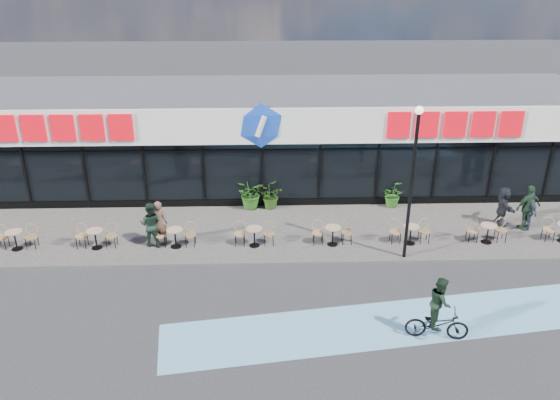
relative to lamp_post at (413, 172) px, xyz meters
name	(u,v)px	position (x,y,z in m)	size (l,w,h in m)	color
ground	(262,297)	(-5.17, -2.30, -3.39)	(120.00, 120.00, 0.00)	#28282B
sidewalk	(262,232)	(-5.17, 2.20, -3.34)	(44.00, 5.00, 0.10)	#5E5954
bike_lane	(395,323)	(-1.17, -3.80, -3.38)	(14.00, 2.20, 0.01)	#67A0C2
building	(262,137)	(-5.17, 7.63, -1.05)	(30.60, 6.57, 4.75)	black
lamp_post	(413,172)	(0.00, 0.00, 0.00)	(0.28, 0.28, 5.59)	black
bistro_set_1	(16,237)	(-14.34, 1.09, -2.83)	(1.54, 0.62, 0.90)	#A08566
bistro_set_2	(96,236)	(-11.38, 1.09, -2.83)	(1.54, 0.62, 0.90)	#A08566
bistro_set_3	(176,235)	(-8.42, 1.09, -2.83)	(1.54, 0.62, 0.90)	#A08566
bistro_set_4	(254,234)	(-5.46, 1.09, -2.83)	(1.54, 0.62, 0.90)	#A08566
bistro_set_5	(332,233)	(-2.50, 1.09, -2.83)	(1.54, 0.62, 0.90)	#A08566
bistro_set_6	(410,232)	(0.46, 1.09, -2.83)	(1.54, 0.62, 0.90)	#A08566
bistro_set_7	(487,231)	(3.41, 1.09, -2.83)	(1.54, 0.62, 0.90)	#A08566
potted_plant_left	(269,196)	(-4.86, 4.41, -2.72)	(1.02, 0.88, 1.13)	#284915
potted_plant_mid	(249,194)	(-5.74, 4.41, -2.61)	(1.23, 1.06, 1.36)	#285A19
potted_plant_right	(391,195)	(0.47, 4.45, -2.76)	(0.96, 0.84, 1.07)	#28611B
patron_left	(159,223)	(-9.03, 1.30, -2.41)	(0.64, 0.42, 1.76)	brown
patron_right	(151,224)	(-9.32, 1.18, -2.42)	(0.85, 0.66, 1.74)	black
pedestrian_a	(528,210)	(5.41, 2.11, -2.47)	(0.96, 0.40, 1.63)	#28323F
pedestrian_b	(503,206)	(4.57, 2.54, -2.47)	(1.51, 0.48, 1.63)	black
pedestrian_c	(528,207)	(5.38, 2.11, -2.36)	(1.10, 0.46, 1.87)	#1B311F
cyclist_a	(438,315)	(-0.16, -4.51, -2.62)	(1.87, 0.89, 2.00)	black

